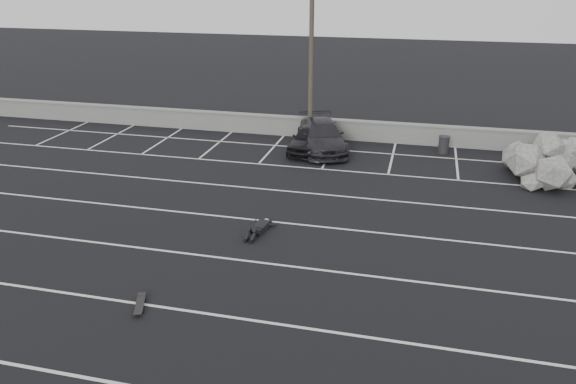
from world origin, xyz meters
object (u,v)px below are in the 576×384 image
(riprap_pile, at_px, (576,166))
(skateboard, at_px, (140,305))
(utility_pole, at_px, (311,55))
(trash_bin, at_px, (444,145))
(car_left, at_px, (311,138))
(car_right, at_px, (322,136))
(person, at_px, (261,224))

(riprap_pile, xyz_separation_m, skateboard, (-13.53, -13.37, -0.55))
(utility_pole, relative_size, riprap_pile, 1.36)
(trash_bin, height_order, riprap_pile, riprap_pile)
(car_left, height_order, trash_bin, car_left)
(car_left, height_order, skateboard, car_left)
(car_left, distance_m, trash_bin, 6.56)
(car_right, relative_size, riprap_pile, 0.77)
(trash_bin, relative_size, skateboard, 0.96)
(utility_pole, bearing_deg, skateboard, -94.50)
(trash_bin, relative_size, person, 0.37)
(utility_pole, bearing_deg, car_left, -77.33)
(car_left, relative_size, skateboard, 4.35)
(skateboard, bearing_deg, person, 50.25)
(utility_pole, distance_m, riprap_pile, 13.16)
(trash_bin, height_order, skateboard, trash_bin)
(car_left, distance_m, car_right, 0.61)
(trash_bin, distance_m, riprap_pile, 6.01)
(riprap_pile, bearing_deg, utility_pole, 166.32)
(trash_bin, xyz_separation_m, skateboard, (-8.09, -15.94, -0.35))
(trash_bin, bearing_deg, riprap_pile, -25.32)
(riprap_pile, height_order, skateboard, riprap_pile)
(utility_pole, bearing_deg, trash_bin, -3.44)
(car_left, distance_m, utility_pole, 4.16)
(utility_pole, relative_size, person, 3.83)
(car_left, height_order, car_right, car_right)
(car_left, height_order, person, car_left)
(utility_pole, distance_m, person, 11.71)
(car_right, distance_m, utility_pole, 4.05)
(car_right, distance_m, skateboard, 15.18)
(trash_bin, bearing_deg, person, -120.85)
(person, xyz_separation_m, skateboard, (-1.83, -5.45, -0.14))
(utility_pole, xyz_separation_m, skateboard, (-1.29, -16.35, -4.37))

